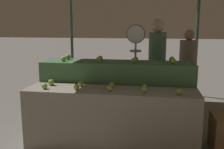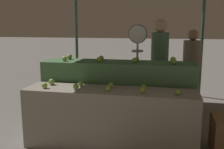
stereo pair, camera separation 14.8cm
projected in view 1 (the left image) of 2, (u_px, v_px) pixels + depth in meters
ground_plane at (111, 147)px, 3.69m from camera, size 60.00×60.00×0.00m
display_counter_front at (111, 119)px, 3.61m from camera, size 2.34×0.55×0.83m
display_counter_back at (117, 97)px, 4.16m from camera, size 2.34×0.55×1.13m
apple_front_0 at (45, 86)px, 3.56m from camera, size 0.08×0.08×0.08m
apple_front_1 at (76, 87)px, 3.50m from camera, size 0.08×0.08×0.08m
apple_front_2 at (110, 89)px, 3.41m from camera, size 0.08×0.08×0.08m
apple_front_3 at (144, 90)px, 3.35m from camera, size 0.08×0.08×0.08m
apple_front_4 at (179, 92)px, 3.27m from camera, size 0.07×0.07×0.07m
apple_front_5 at (51, 82)px, 3.77m from camera, size 0.09×0.09×0.09m
apple_front_6 at (81, 84)px, 3.71m from camera, size 0.08×0.08×0.08m
apple_front_7 at (111, 85)px, 3.63m from camera, size 0.08×0.08×0.08m
apple_front_8 at (145, 87)px, 3.55m from camera, size 0.07×0.07×0.07m
apple_back_0 at (63, 59)px, 4.07m from camera, size 0.08×0.08×0.08m
apple_back_1 at (99, 60)px, 3.98m from camera, size 0.08×0.08×0.08m
apple_back_2 at (134, 60)px, 3.90m from camera, size 0.08×0.08×0.08m
apple_back_3 at (173, 61)px, 3.81m from camera, size 0.08×0.08×0.08m
apple_back_4 at (68, 57)px, 4.28m from camera, size 0.09×0.09×0.09m
apple_back_5 at (100, 58)px, 4.19m from camera, size 0.08×0.08×0.08m
apple_back_6 at (136, 59)px, 4.12m from camera, size 0.07×0.07×0.07m
apple_back_7 at (172, 59)px, 4.03m from camera, size 0.09×0.09×0.09m
produce_scale at (135, 50)px, 4.53m from camera, size 0.32×0.20×1.70m
person_vendor_at_scale at (157, 60)px, 4.81m from camera, size 0.40×0.40×1.79m
person_customer_left at (188, 64)px, 5.24m from camera, size 0.39×0.39×1.60m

